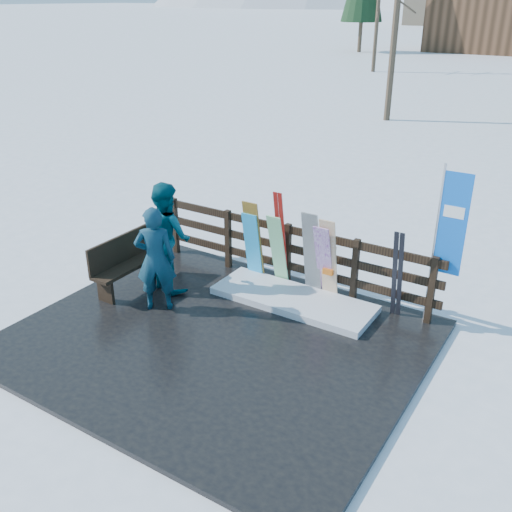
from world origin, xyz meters
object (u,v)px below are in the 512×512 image
Objects in this scene: snowboard_2 at (254,241)px; snowboard_5 at (329,260)px; snowboard_0 at (252,246)px; bench at (126,261)px; person_back at (167,236)px; snowboard_1 at (278,251)px; snowboard_3 at (324,263)px; person_front at (155,259)px; rental_flag at (448,230)px; snowboard_4 at (312,255)px.

snowboard_2 reaches higher than snowboard_5.
snowboard_5 is (1.52, 0.00, 0.10)m from snowboard_0.
snowboard_2 reaches higher than snowboard_0.
person_back is (0.61, 0.43, 0.46)m from bench.
snowboard_1 is (0.53, 0.00, 0.04)m from snowboard_0.
snowboard_2 is at bearing 0.00° from snowboard_0.
snowboard_3 is 0.10m from snowboard_5.
snowboard_5 is 2.87m from person_front.
snowboard_1 is 2.93m from rental_flag.
bench is 3.28m from snowboard_4.
person_front is at bearing -142.93° from snowboard_5.
snowboard_0 is at bearing 180.00° from snowboard_2.
person_back is at bearing -147.89° from snowboard_1.
snowboard_2 reaches higher than bench.
bench is 0.84× the size of person_front.
person_back reaches higher than snowboard_1.
snowboard_2 is at bearing -175.29° from rental_flag.
snowboard_1 is 0.67m from snowboard_4.
rental_flag is at bearing -144.42° from person_back.
snowboard_0 is 1.44m from snowboard_3.
rental_flag reaches higher than snowboard_0.
person_back reaches higher than snowboard_2.
rental_flag reaches higher than snowboard_1.
bench is at bearing -155.15° from snowboard_3.
rental_flag is at bearing 7.29° from snowboard_4.
snowboard_1 is 0.74× the size of person_back.
rental_flag reaches higher than bench.
snowboard_4 is 2.62m from person_front.
snowboard_3 is (1.43, 0.00, 0.04)m from snowboard_0.
snowboard_2 reaches higher than snowboard_3.
snowboard_4 is (1.17, 0.00, 0.01)m from snowboard_2.
snowboard_3 is 0.94× the size of snowboard_5.
person_back is at bearing -158.53° from snowboard_5.
snowboard_5 is 0.60× the size of rental_flag.
snowboard_2 is 1.08× the size of snowboard_3.
snowboard_1 is 0.90× the size of snowboard_4.
bench is 3.57m from snowboard_5.
person_front is (-0.77, -1.73, 0.23)m from snowboard_0.
snowboard_2 is 1.17m from snowboard_4.
snowboard_1 is 0.56× the size of rental_flag.
person_back reaches higher than person_front.
snowboard_3 is 0.25m from snowboard_4.
snowboard_1 is (2.26, 1.47, 0.19)m from bench.
snowboard_2 is at bearing -150.56° from person_front.
snowboard_3 is (3.16, 1.47, 0.19)m from bench.
person_back is (-1.15, -1.04, 0.20)m from snowboard_2.
snowboard_1 is 0.92× the size of snowboard_2.
snowboard_4 is at bearing -136.74° from person_back.
rental_flag is (3.31, 0.27, 0.94)m from snowboard_0.
rental_flag is (1.79, 0.27, 0.84)m from snowboard_5.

